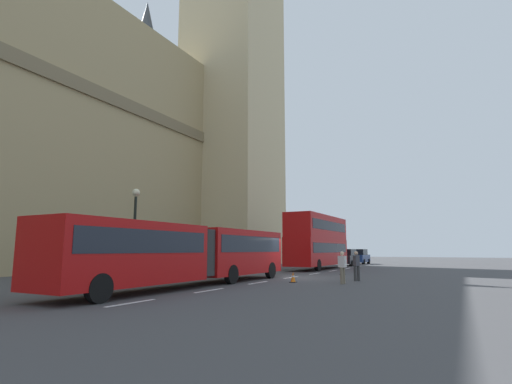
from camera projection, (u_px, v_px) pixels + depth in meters
ground_plane at (291, 278)px, 25.15m from camera, size 160.00×160.00×0.00m
lane_centre_marking at (315, 274)px, 29.16m from camera, size 39.00×0.16×0.01m
articulated_bus at (192, 250)px, 19.41m from camera, size 16.05×2.54×2.90m
double_decker_bus at (318, 240)px, 36.34m from camera, size 10.87×2.54×4.90m
sedan_lead at (347, 257)px, 44.03m from camera, size 4.40×1.86×1.85m
sedan_trailing at (359, 257)px, 49.14m from camera, size 4.40×1.86×1.85m
traffic_cone_west at (293, 277)px, 21.41m from camera, size 0.36×0.36×0.58m
traffic_cone_middle at (343, 271)px, 28.19m from camera, size 0.36×0.36×0.58m
street_lamp at (134, 227)px, 22.16m from camera, size 0.44×0.44×5.27m
pedestrian_near_cones at (342, 266)px, 20.49m from camera, size 0.35×0.45×1.69m
pedestrian_by_kerb at (357, 265)px, 22.47m from camera, size 0.46×0.43×1.69m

